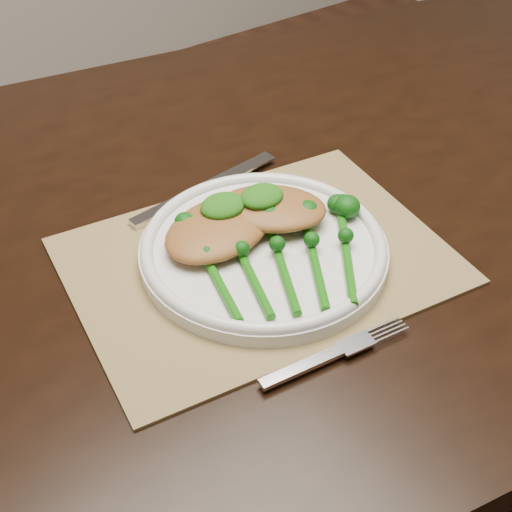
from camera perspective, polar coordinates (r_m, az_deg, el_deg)
dining_table at (r=1.15m, az=0.40°, el=-10.66°), size 1.73×1.16×0.75m
placemat at (r=0.80m, az=0.18°, el=-0.36°), size 0.44×0.35×0.00m
dinner_plate at (r=0.79m, az=0.61°, el=0.65°), size 0.28×0.28×0.02m
knife at (r=0.89m, az=-5.15°, el=4.91°), size 0.22×0.04×0.01m
fork at (r=0.70m, az=7.10°, el=-7.37°), size 0.17×0.04×0.01m
chicken_fillet_left at (r=0.79m, az=-2.95°, el=2.27°), size 0.16×0.13×0.03m
chicken_fillet_right at (r=0.81m, az=1.23°, el=3.85°), size 0.15×0.15×0.03m
pesto_dollop_left at (r=0.80m, az=-2.68°, el=4.02°), size 0.05×0.04×0.02m
pesto_dollop_right at (r=0.80m, az=0.48°, el=4.80°), size 0.05×0.04×0.02m
broccolini_bundle at (r=0.76m, az=2.05°, el=-0.69°), size 0.23×0.24×0.04m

